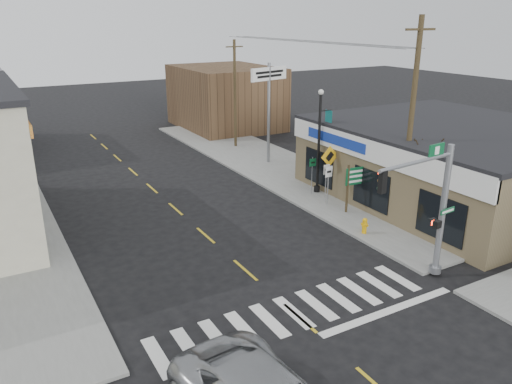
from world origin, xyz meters
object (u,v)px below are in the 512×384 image
lamp_post (320,134)px  utility_pole_near (411,121)px  bare_tree (429,146)px  guide_sign (357,180)px  fire_hydrant (365,225)px  utility_pole_far (235,93)px  traffic_signal_pole (433,199)px  dance_center_sign (269,88)px

lamp_post → utility_pole_near: (1.24, -5.51, 1.60)m
bare_tree → guide_sign: bearing=121.8°
guide_sign → fire_hydrant: guide_sign is taller
utility_pole_far → lamp_post: bearing=-94.6°
guide_sign → utility_pole_near: utility_pole_near is taller
guide_sign → bare_tree: bare_tree is taller
traffic_signal_pole → bare_tree: traffic_signal_pole is taller
traffic_signal_pole → bare_tree: 5.84m
fire_hydrant → dance_center_sign: (2.40, 12.94, 4.76)m
fire_hydrant → utility_pole_far: 18.80m
utility_pole_near → fire_hydrant: bearing=-167.1°
dance_center_sign → bare_tree: (0.99, -13.29, -1.24)m
traffic_signal_pole → fire_hydrant: bearing=74.2°
traffic_signal_pole → utility_pole_far: 22.89m
fire_hydrant → lamp_post: size_ratio=0.13×
utility_pole_far → guide_sign: bearing=-94.0°
fire_hydrant → utility_pole_far: bearing=82.1°
lamp_post → bare_tree: size_ratio=1.20×
guide_sign → utility_pole_far: 15.93m
guide_sign → utility_pole_near: bearing=-52.5°
traffic_signal_pole → utility_pole_near: (3.66, 4.89, 1.80)m
guide_sign → dance_center_sign: 11.00m
fire_hydrant → bare_tree: bearing=-5.9°
lamp_post → dance_center_sign: dance_center_sign is taller
guide_sign → lamp_post: (0.06, 3.47, 1.78)m
traffic_signal_pole → guide_sign: bearing=65.2°
lamp_post → utility_pole_far: 12.29m
lamp_post → utility_pole_far: size_ratio=0.73×
fire_hydrant → dance_center_sign: size_ratio=0.11×
traffic_signal_pole → dance_center_sign: 17.73m
traffic_signal_pole → utility_pole_near: bearing=47.2°
utility_pole_near → dance_center_sign: bearing=95.5°
guide_sign → lamp_post: size_ratio=0.43×
utility_pole_far → utility_pole_near: bearing=-89.4°
lamp_post → fire_hydrant: bearing=-106.0°
fire_hydrant → lamp_post: bearing=74.5°
fire_hydrant → guide_sign: bearing=57.7°
traffic_signal_pole → utility_pole_near: size_ratio=0.55×
dance_center_sign → guide_sign: bearing=-109.4°
traffic_signal_pole → dance_center_sign: bearing=73.7°
lamp_post → utility_pole_far: (0.86, 12.24, 0.73)m
traffic_signal_pole → dance_center_sign: dance_center_sign is taller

